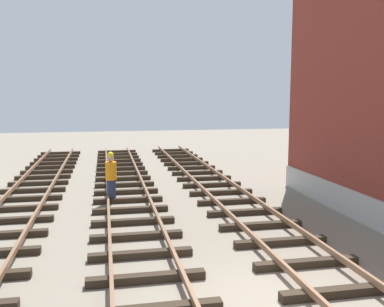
% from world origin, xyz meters
% --- Properties ---
extents(ground_plane, '(80.00, 80.00, 0.00)m').
position_xyz_m(ground_plane, '(0.00, 0.00, 0.00)').
color(ground_plane, slate).
extents(track_near_building, '(2.50, 45.76, 0.32)m').
position_xyz_m(track_near_building, '(1.47, -0.00, 0.13)').
color(track_near_building, '#2D2319').
rests_on(track_near_building, ground).
extents(track_worker_foreground, '(0.40, 0.40, 1.87)m').
position_xyz_m(track_worker_foreground, '(-2.78, 8.43, 0.93)').
color(track_worker_foreground, '#262D4C').
rests_on(track_worker_foreground, ground).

